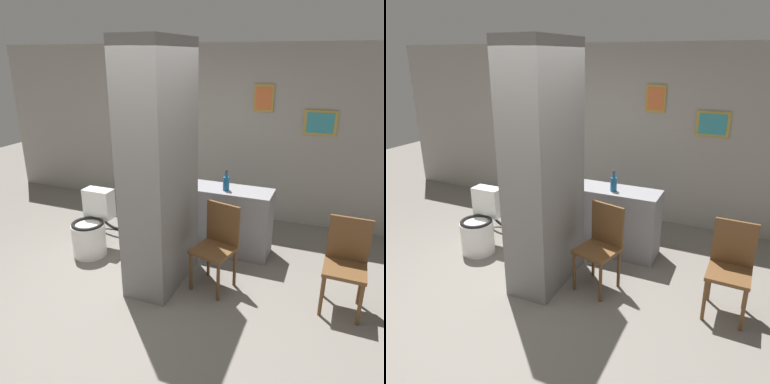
% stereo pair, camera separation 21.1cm
% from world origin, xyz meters
% --- Properties ---
extents(ground_plane, '(14.00, 14.00, 0.00)m').
position_xyz_m(ground_plane, '(0.00, 0.00, 0.00)').
color(ground_plane, slate).
extents(wall_back, '(8.00, 0.09, 2.60)m').
position_xyz_m(wall_back, '(0.00, 2.63, 1.30)').
color(wall_back, gray).
rests_on(wall_back, ground_plane).
extents(pillar_center, '(0.51, 0.97, 2.60)m').
position_xyz_m(pillar_center, '(0.08, 0.48, 1.30)').
color(pillar_center, gray).
rests_on(pillar_center, ground_plane).
extents(counter_shelf, '(1.30, 0.44, 0.86)m').
position_xyz_m(counter_shelf, '(0.46, 1.40, 0.43)').
color(counter_shelf, gray).
rests_on(counter_shelf, ground_plane).
extents(toilet, '(0.42, 0.58, 0.80)m').
position_xyz_m(toilet, '(-1.04, 0.70, 0.33)').
color(toilet, white).
rests_on(toilet, ground_plane).
extents(chair_near_pillar, '(0.48, 0.48, 0.94)m').
position_xyz_m(chair_near_pillar, '(0.69, 0.59, 0.52)').
color(chair_near_pillar, brown).
rests_on(chair_near_pillar, ground_plane).
extents(chair_by_doorway, '(0.41, 0.41, 0.94)m').
position_xyz_m(chair_by_doorway, '(1.98, 0.71, 0.52)').
color(chair_by_doorway, brown).
rests_on(chair_by_doorway, ground_plane).
extents(bicycle, '(1.74, 0.42, 0.71)m').
position_xyz_m(bicycle, '(-0.56, 1.37, 0.34)').
color(bicycle, black).
rests_on(bicycle, ground_plane).
extents(bottle_tall, '(0.08, 0.08, 0.27)m').
position_xyz_m(bottle_tall, '(0.55, 1.34, 0.95)').
color(bottle_tall, '#19598C').
rests_on(bottle_tall, counter_shelf).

